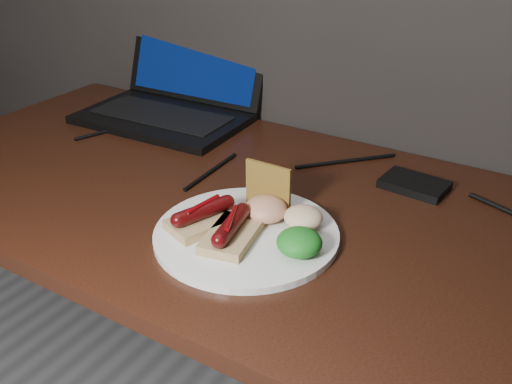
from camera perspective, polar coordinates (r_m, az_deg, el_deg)
The scene contains 11 objects.
desk at distance 1.11m, azimuth -2.92°, elevation -4.03°, with size 1.40×0.70×0.75m.
laptop at distance 1.43m, azimuth -8.04°, elevation 9.76°, with size 0.41×0.34×0.25m.
hard_drive at distance 1.11m, azimuth 15.55°, elevation 0.73°, with size 0.12×0.08×0.02m, color black.
desk_cables at distance 1.17m, azimuth 1.33°, elevation 3.08°, with size 0.95×0.36×0.01m.
plate at distance 0.93m, azimuth -0.98°, elevation -4.24°, with size 0.30×0.30×0.01m, color silver.
bread_sausage_left at distance 0.93m, azimuth -5.26°, elevation -2.51°, with size 0.11×0.13×0.04m.
bread_sausage_center at distance 0.89m, azimuth -2.47°, elevation -3.92°, with size 0.09×0.13×0.04m.
crispbread at distance 0.96m, azimuth 1.22°, elevation 0.52°, with size 0.09×0.01×0.09m, color olive.
salad_greens at distance 0.86m, azimuth 4.35°, elevation -5.04°, with size 0.07×0.07×0.04m, color #125C17.
salsa_mound at distance 0.94m, azimuth 0.97°, elevation -1.72°, with size 0.07×0.07×0.04m, color maroon.
coleslaw_mound at distance 0.93m, azimuth 4.76°, elevation -2.54°, with size 0.06×0.06×0.04m, color silver.
Camera 1 is at (0.54, 0.61, 1.25)m, focal length 40.00 mm.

